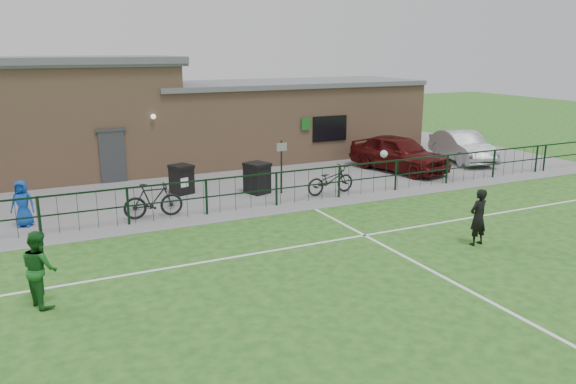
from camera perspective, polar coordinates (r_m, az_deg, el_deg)
name	(u,v)px	position (r m, az deg, el deg)	size (l,w,h in m)	color
ground	(389,303)	(12.43, 10.22, -11.05)	(90.00, 90.00, 0.00)	#235619
paving_strip	(201,176)	(24.08, -8.79, 1.57)	(34.00, 13.00, 0.02)	slate
pitch_line_touch	(252,211)	(18.87, -3.69, -1.90)	(28.00, 0.10, 0.01)	white
pitch_line_mid	(304,245)	(15.58, 1.60, -5.45)	(28.00, 0.10, 0.01)	white
pitch_line_perp	(461,286)	(13.62, 17.16, -9.14)	(0.10, 16.00, 0.01)	white
perimeter_fence	(249,192)	(18.89, -3.94, -0.01)	(28.00, 0.10, 1.20)	black
wheelie_bin_left	(182,180)	(21.27, -10.76, 1.18)	(0.66, 0.74, 0.99)	black
wheelie_bin_right	(257,179)	(20.95, -3.16, 1.31)	(0.70, 0.80, 1.07)	black
sign_post	(281,167)	(20.78, -0.67, 2.55)	(0.06, 0.06, 2.00)	black
car_maroon	(399,153)	(25.19, 11.19, 3.90)	(1.88, 4.66, 1.59)	#470C0C
car_silver	(462,146)	(28.16, 17.28, 4.46)	(1.52, 4.36, 1.44)	#9FA1A6
bicycle_d	(153,200)	(18.40, -13.53, -0.83)	(0.53, 1.88, 1.13)	black
bicycle_e	(330,180)	(20.88, 4.33, 1.22)	(0.70, 2.00, 1.05)	black
spectator_child	(23,203)	(18.78, -25.36, -1.06)	(0.70, 0.46, 1.43)	#1243AD
goalkeeper_kick	(475,215)	(16.27, 18.48, -2.25)	(1.90, 2.78, 2.38)	black
outfield_player	(40,268)	(12.95, -23.92, -7.11)	(0.80, 0.62, 1.64)	#1A5E20
ball_ground	(35,237)	(17.38, -24.35, -4.23)	(0.25, 0.25, 0.25)	white
clubhouse	(161,118)	(26.35, -12.76, 7.37)	(24.25, 5.40, 4.96)	tan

